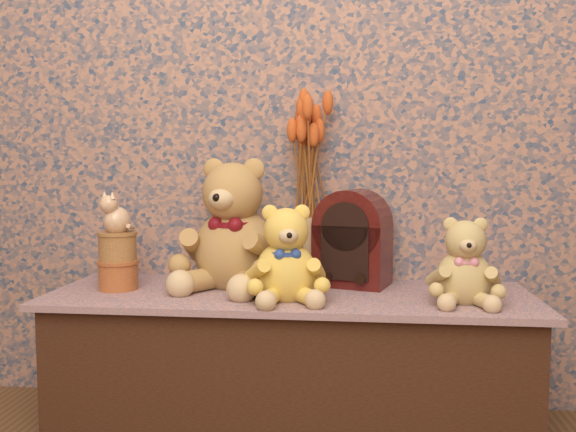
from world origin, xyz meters
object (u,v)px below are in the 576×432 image
Objects in this scene: teddy_medium at (286,249)px; teddy_small at (464,257)px; cat_figurine at (117,212)px; biscuit_tin_lower at (118,275)px; teddy_large at (235,218)px; ceramic_vase at (308,250)px; cathedral_radio at (353,237)px.

teddy_small is (0.51, 0.02, -0.02)m from teddy_medium.
biscuit_tin_lower is at bearing 0.00° from cat_figurine.
ceramic_vase is (0.23, 0.09, -0.11)m from teddy_large.
ceramic_vase is 1.80× the size of biscuit_tin_lower.
ceramic_vase reaches higher than biscuit_tin_lower.
teddy_medium is at bearing -99.89° from ceramic_vase.
biscuit_tin_lower is at bearing -153.32° from teddy_large.
ceramic_vase is at bearing 35.40° from teddy_large.
teddy_small is 1.97× the size of cat_figurine.
teddy_large is 0.37m from cat_figurine.
teddy_small reaches higher than biscuit_tin_lower.
teddy_large is 0.27m from ceramic_vase.
teddy_medium is (0.18, -0.17, -0.07)m from teddy_large.
teddy_large is 0.41m from biscuit_tin_lower.
cathedral_radio is 2.35× the size of cat_figurine.
teddy_large is 2.01× the size of ceramic_vase.
ceramic_vase is at bearing 154.38° from teddy_small.
teddy_small is at bearing -10.89° from teddy_medium.
cathedral_radio is (0.19, 0.23, 0.01)m from teddy_medium.
cathedral_radio is at bearing 23.32° from teddy_large.
teddy_small is 1.06m from cat_figurine.
ceramic_vase is (-0.46, 0.24, -0.02)m from teddy_small.
teddy_large is 0.38m from cathedral_radio.
teddy_medium reaches higher than teddy_small.
teddy_medium is 0.26m from ceramic_vase.
cathedral_radio is at bearing 37.38° from teddy_medium.
teddy_large is at bearing 124.69° from teddy_medium.
biscuit_tin_lower is 0.20m from cat_figurine.
teddy_small is 0.84× the size of cathedral_radio.
teddy_large reaches higher than cat_figurine.
teddy_large is at bearing 37.93° from cat_figurine.
teddy_medium is at bearing -176.34° from teddy_small.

